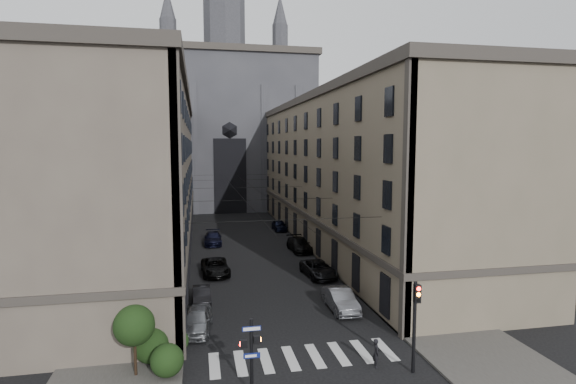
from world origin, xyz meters
TOP-DOWN VIEW (x-y plane):
  - sidewalk_left at (-10.50, 36.00)m, footprint 7.00×80.00m
  - sidewalk_right at (10.50, 36.00)m, footprint 7.00×80.00m
  - zebra_crossing at (0.00, 5.00)m, footprint 11.00×3.20m
  - building_left at (-13.44, 36.00)m, footprint 13.60×60.60m
  - building_right at (13.44, 36.00)m, footprint 13.60×60.60m
  - gothic_tower at (0.00, 74.96)m, footprint 35.00×23.00m
  - pedestrian_signal_left at (-3.51, 1.50)m, footprint 1.02×0.38m
  - traffic_light_right at (5.60, 1.92)m, footprint 0.34×0.50m
  - shrub_cluster at (-8.72, 5.01)m, footprint 3.90×4.40m
  - tram_wires at (0.00, 35.63)m, footprint 14.00×60.00m
  - car_left_near at (-6.20, 10.10)m, footprint 2.41×4.82m
  - car_left_midnear at (-5.86, 15.63)m, footprint 1.50×4.03m
  - car_left_midfar at (-4.44, 23.56)m, footprint 2.84×5.67m
  - car_left_far at (-4.20, 37.52)m, footprint 2.31×5.43m
  - car_right_near at (4.62, 11.98)m, footprint 1.75×5.00m
  - car_right_midnear at (5.33, 20.93)m, footprint 2.93×5.61m
  - car_right_midfar at (5.86, 31.61)m, footprint 2.50×5.62m
  - car_right_far at (5.88, 45.26)m, footprint 1.90×4.58m
  - pedestrian at (3.82, 3.00)m, footprint 0.47×0.65m

SIDE VIEW (x-z plane):
  - zebra_crossing at x=0.00m, z-range 0.00..0.01m
  - sidewalk_left at x=-10.50m, z-range 0.00..0.15m
  - sidewalk_right at x=10.50m, z-range 0.00..0.15m
  - car_left_midnear at x=-5.86m, z-range 0.00..1.32m
  - car_right_midnear at x=5.33m, z-range 0.00..1.51m
  - car_left_midfar at x=-4.44m, z-range 0.00..1.54m
  - car_right_far at x=5.88m, z-range 0.00..1.55m
  - car_left_far at x=-4.20m, z-range 0.00..1.56m
  - car_left_near at x=-6.20m, z-range 0.00..1.58m
  - car_right_midfar at x=5.86m, z-range 0.00..1.60m
  - car_right_near at x=4.62m, z-range 0.00..1.65m
  - pedestrian at x=3.82m, z-range 0.00..1.66m
  - shrub_cluster at x=-8.72m, z-range -0.15..3.75m
  - pedestrian_signal_left at x=-3.51m, z-range 0.32..4.32m
  - traffic_light_right at x=5.60m, z-range 0.69..5.89m
  - tram_wires at x=0.00m, z-range 7.03..7.46m
  - building_left at x=-13.44m, z-range -0.08..18.77m
  - building_right at x=13.44m, z-range -0.08..18.77m
  - gothic_tower at x=0.00m, z-range -11.20..46.80m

